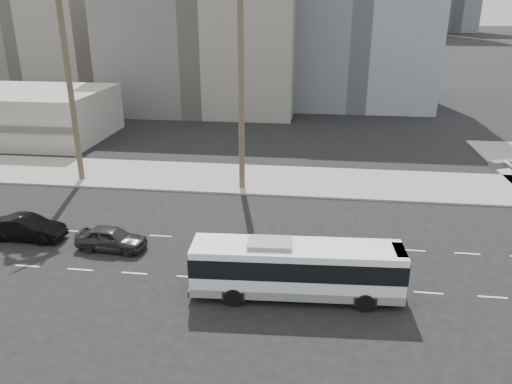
# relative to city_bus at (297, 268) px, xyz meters

# --- Properties ---
(ground) EXTENTS (700.00, 700.00, 0.00)m
(ground) POSITION_rel_city_bus_xyz_m (-2.53, 1.00, -1.51)
(ground) COLOR black
(ground) RESTS_ON ground
(sidewalk_north) EXTENTS (120.00, 7.00, 0.15)m
(sidewalk_north) POSITION_rel_city_bus_xyz_m (-2.53, 16.50, -1.44)
(sidewalk_north) COLOR gray
(sidewalk_north) RESTS_ON ground
(commercial_low) EXTENTS (22.00, 12.16, 5.00)m
(commercial_low) POSITION_rel_city_bus_xyz_m (-32.53, 26.99, 0.99)
(commercial_low) COLOR #A8A297
(commercial_low) RESTS_ON ground
(midrise_beige_west) EXTENTS (24.00, 18.00, 18.00)m
(midrise_beige_west) POSITION_rel_city_bus_xyz_m (-14.53, 46.00, 7.49)
(midrise_beige_west) COLOR slate
(midrise_beige_west) RESTS_ON ground
(midrise_gray_center) EXTENTS (20.00, 20.00, 26.00)m
(midrise_gray_center) POSITION_rel_city_bus_xyz_m (5.47, 53.00, 11.49)
(midrise_gray_center) COLOR slate
(midrise_gray_center) RESTS_ON ground
(midrise_beige_far) EXTENTS (18.00, 16.00, 15.00)m
(midrise_beige_far) POSITION_rel_city_bus_xyz_m (-40.53, 51.00, 5.99)
(midrise_beige_far) COLOR slate
(midrise_beige_far) RESTS_ON ground
(city_bus) EXTENTS (10.13, 2.78, 2.88)m
(city_bus) POSITION_rel_city_bus_xyz_m (0.00, 0.00, 0.00)
(city_bus) COLOR white
(city_bus) RESTS_ON ground
(car_a) EXTENTS (1.92, 4.17, 1.39)m
(car_a) POSITION_rel_city_bus_xyz_m (-10.78, 3.51, -0.82)
(car_a) COLOR #29292A
(car_a) RESTS_ON ground
(car_b) EXTENTS (1.74, 4.50, 1.46)m
(car_b) POSITION_rel_city_bus_xyz_m (-16.28, 4.14, -0.78)
(car_b) COLOR black
(car_b) RESTS_ON ground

